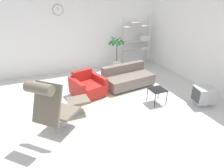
# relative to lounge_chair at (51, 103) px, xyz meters

# --- Properties ---
(ground_plane) EXTENTS (12.00, 12.00, 0.00)m
(ground_plane) POSITION_rel_lounge_chair_xyz_m (1.45, 0.57, -0.79)
(ground_plane) COLOR silver
(wall_back) EXTENTS (12.00, 0.09, 2.80)m
(wall_back) POSITION_rel_lounge_chair_xyz_m (1.45, 3.83, 0.62)
(wall_back) COLOR white
(wall_back) RESTS_ON ground_plane
(wall_right) EXTENTS (0.06, 12.00, 2.80)m
(wall_right) POSITION_rel_lounge_chair_xyz_m (4.78, 0.57, 0.61)
(wall_right) COLOR white
(wall_right) RESTS_ON ground_plane
(round_rug) EXTENTS (2.11, 2.11, 0.01)m
(round_rug) POSITION_rel_lounge_chair_xyz_m (1.37, 0.47, -0.78)
(round_rug) COLOR #BCB29E
(round_rug) RESTS_ON ground_plane
(lounge_chair) EXTENTS (1.07, 1.07, 1.33)m
(lounge_chair) POSITION_rel_lounge_chair_xyz_m (0.00, 0.00, 0.00)
(lounge_chair) COLOR #BCBCC1
(lounge_chair) RESTS_ON ground_plane
(ottoman) EXTENTS (0.51, 0.44, 0.38)m
(ottoman) POSITION_rel_lounge_chair_xyz_m (0.69, 0.70, -0.50)
(ottoman) COLOR #BCBCC1
(ottoman) RESTS_ON ground_plane
(armchair_red) EXTENTS (1.02, 1.02, 0.70)m
(armchair_red) POSITION_rel_lounge_chair_xyz_m (1.18, 1.55, -0.52)
(armchair_red) COLOR silver
(armchair_red) RESTS_ON ground_plane
(couch_low) EXTENTS (1.65, 1.01, 0.66)m
(couch_low) POSITION_rel_lounge_chair_xyz_m (2.57, 1.70, -0.54)
(couch_low) COLOR black
(couch_low) RESTS_ON ground_plane
(side_table) EXTENTS (0.41, 0.41, 0.41)m
(side_table) POSITION_rel_lounge_chair_xyz_m (2.79, 0.37, -0.42)
(side_table) COLOR black
(side_table) RESTS_ON ground_plane
(crt_television) EXTENTS (0.58, 0.55, 0.50)m
(crt_television) POSITION_rel_lounge_chair_xyz_m (3.89, -0.20, -0.52)
(crt_television) COLOR #B7B7B7
(crt_television) RESTS_ON ground_plane
(potted_plant) EXTENTS (0.63, 0.64, 1.35)m
(potted_plant) POSITION_rel_lounge_chair_xyz_m (2.92, 3.37, -0.10)
(potted_plant) COLOR silver
(potted_plant) RESTS_ON ground_plane
(shelf_unit) EXTENTS (1.22, 0.28, 1.93)m
(shelf_unit) POSITION_rel_lounge_chair_xyz_m (3.99, 3.51, 0.35)
(shelf_unit) COLOR #BCBCC1
(shelf_unit) RESTS_ON ground_plane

